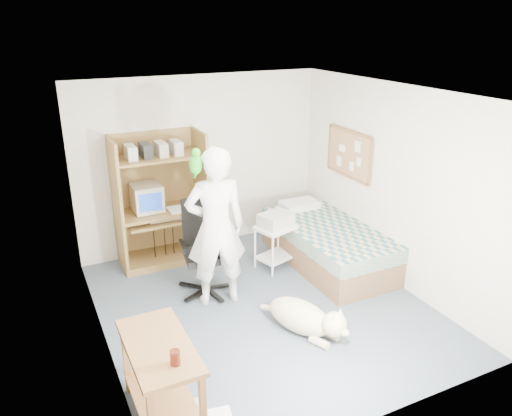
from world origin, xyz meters
The scene contains 20 objects.
floor centered at (0.00, 0.00, 0.00)m, with size 4.00×4.00×0.00m, color #45505E.
wall_back centered at (0.00, 2.00, 1.25)m, with size 3.60×0.02×2.50m, color silver.
wall_right centered at (1.80, 0.00, 1.25)m, with size 0.02×4.00×2.50m, color silver.
wall_left centered at (-1.80, 0.00, 1.25)m, with size 0.02×4.00×2.50m, color silver.
ceiling centered at (0.00, 0.00, 2.50)m, with size 3.60×4.00×0.02m, color white.
computer_hutch centered at (-0.70, 1.74, 0.82)m, with size 1.20×0.63×1.80m.
bed centered at (1.30, 0.62, 0.29)m, with size 1.02×2.02×0.66m.
side_desk centered at (-1.55, -1.20, 0.49)m, with size 0.50×1.00×0.75m.
corkboard centered at (1.77, 0.90, 1.45)m, with size 0.04×0.94×0.66m.
office_chair centered at (-0.47, 0.69, 0.41)m, with size 0.65×0.65×1.15m.
person centered at (-0.43, 0.37, 0.96)m, with size 0.70×0.46×1.92m, color white.
parrot centered at (-0.63, 0.39, 1.75)m, with size 0.14×0.25×0.39m.
dog centered at (0.17, -0.66, 0.19)m, with size 0.65×1.09×0.43m.
printer_cart centered at (0.61, 0.84, 0.40)m, with size 0.60×0.53×0.61m.
printer centered at (0.61, 0.84, 0.70)m, with size 0.42×0.32×0.18m, color #B9B9B4.
crt_monitor centered at (-0.88, 1.75, 0.95)m, with size 0.38×0.41×0.36m.
keyboard centered at (-0.69, 1.58, 0.67)m, with size 0.45×0.16×0.03m, color beige.
pencil_cup centered at (-0.38, 1.65, 0.82)m, with size 0.08×0.08×0.12m, color gold.
drink_glass centered at (-1.50, -1.49, 0.81)m, with size 0.08×0.08×0.12m, color #42140A.
floor_box_b centered at (-1.30, -1.28, 0.04)m, with size 0.18×0.22×0.08m, color #B2B1AD.
Camera 1 is at (-2.31, -4.56, 3.22)m, focal length 35.00 mm.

